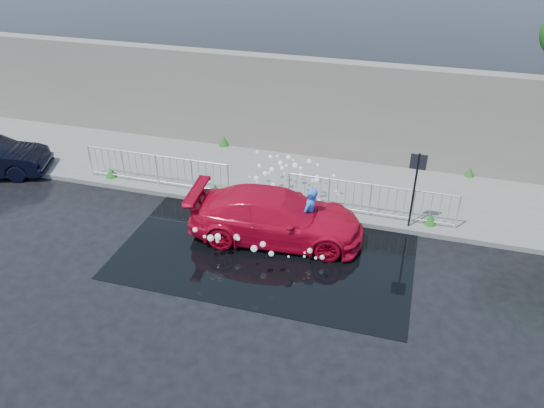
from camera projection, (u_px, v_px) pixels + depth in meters
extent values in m
plane|color=black|center=(239.00, 268.00, 14.09)|extent=(90.00, 90.00, 0.00)
cube|color=#63625E|center=(287.00, 180.00, 18.16)|extent=(30.00, 4.00, 0.15)
cube|color=#63625E|center=(270.00, 209.00, 16.51)|extent=(30.00, 0.25, 0.16)
cube|color=#6D6A5C|center=(303.00, 107.00, 19.03)|extent=(30.00, 0.60, 3.50)
cube|color=black|center=(267.00, 250.00, 14.79)|extent=(8.00, 5.00, 0.01)
cylinder|color=black|center=(413.00, 194.00, 14.99)|extent=(0.06, 0.06, 2.50)
cube|color=black|center=(418.00, 162.00, 14.47)|extent=(0.45, 0.04, 0.45)
cylinder|color=silver|center=(90.00, 160.00, 18.04)|extent=(0.05, 0.05, 1.10)
cylinder|color=silver|center=(228.00, 180.00, 16.84)|extent=(0.05, 0.05, 1.10)
cylinder|color=silver|center=(155.00, 155.00, 17.17)|extent=(5.00, 0.04, 0.04)
cylinder|color=silver|center=(158.00, 181.00, 17.66)|extent=(5.00, 0.04, 0.04)
cylinder|color=silver|center=(289.00, 188.00, 16.36)|extent=(0.05, 0.05, 1.10)
cylinder|color=silver|center=(458.00, 212.00, 15.16)|extent=(0.05, 0.05, 1.10)
cylinder|color=silver|center=(372.00, 185.00, 15.50)|extent=(5.00, 0.04, 0.04)
cylinder|color=silver|center=(369.00, 212.00, 15.99)|extent=(5.00, 0.04, 0.04)
cone|color=#134813|center=(111.00, 172.00, 18.12)|extent=(0.40, 0.40, 0.33)
cone|color=#134813|center=(215.00, 188.00, 17.22)|extent=(0.36, 0.36, 0.28)
cone|color=#134813|center=(311.00, 201.00, 16.43)|extent=(0.44, 0.44, 0.36)
cone|color=#134813|center=(431.00, 219.00, 15.56)|extent=(0.38, 0.38, 0.36)
cone|color=#134813|center=(224.00, 140.00, 20.31)|extent=(0.42, 0.42, 0.39)
cone|color=#134813|center=(470.00, 172.00, 18.17)|extent=(0.34, 0.34, 0.30)
sphere|color=white|center=(259.00, 166.00, 17.36)|extent=(0.13, 0.13, 0.13)
sphere|color=white|center=(257.00, 182.00, 16.79)|extent=(0.06, 0.06, 0.06)
sphere|color=white|center=(257.00, 152.00, 17.66)|extent=(0.11, 0.11, 0.11)
sphere|color=white|center=(237.00, 186.00, 16.91)|extent=(0.11, 0.11, 0.11)
sphere|color=white|center=(287.00, 165.00, 17.29)|extent=(0.10, 0.10, 0.10)
sphere|color=white|center=(233.00, 192.00, 16.54)|extent=(0.11, 0.11, 0.11)
sphere|color=white|center=(280.00, 163.00, 17.36)|extent=(0.16, 0.16, 0.16)
sphere|color=white|center=(273.00, 185.00, 16.77)|extent=(0.13, 0.13, 0.13)
sphere|color=white|center=(265.00, 173.00, 17.03)|extent=(0.15, 0.15, 0.15)
sphere|color=white|center=(282.00, 168.00, 16.93)|extent=(0.14, 0.14, 0.14)
sphere|color=white|center=(271.00, 157.00, 17.42)|extent=(0.13, 0.13, 0.13)
sphere|color=white|center=(300.00, 175.00, 16.84)|extent=(0.13, 0.13, 0.13)
sphere|color=white|center=(336.00, 191.00, 16.21)|extent=(0.11, 0.11, 0.11)
sphere|color=white|center=(250.00, 177.00, 16.87)|extent=(0.07, 0.07, 0.07)
sphere|color=white|center=(338.00, 194.00, 16.12)|extent=(0.08, 0.08, 0.08)
sphere|color=white|center=(266.00, 191.00, 16.52)|extent=(0.06, 0.06, 0.06)
sphere|color=white|center=(284.00, 174.00, 16.96)|extent=(0.07, 0.07, 0.07)
sphere|color=white|center=(301.00, 168.00, 17.05)|extent=(0.10, 0.10, 0.10)
sphere|color=white|center=(318.00, 165.00, 17.12)|extent=(0.10, 0.10, 0.10)
sphere|color=white|center=(269.00, 173.00, 16.84)|extent=(0.09, 0.09, 0.09)
sphere|color=white|center=(277.00, 156.00, 17.45)|extent=(0.09, 0.09, 0.09)
sphere|color=white|center=(247.00, 203.00, 16.48)|extent=(0.09, 0.09, 0.09)
sphere|color=white|center=(268.00, 213.00, 16.20)|extent=(0.09, 0.09, 0.09)
sphere|color=white|center=(319.00, 200.00, 16.16)|extent=(0.10, 0.10, 0.10)
sphere|color=white|center=(312.00, 217.00, 15.82)|extent=(0.17, 0.17, 0.17)
sphere|color=white|center=(309.00, 161.00, 17.19)|extent=(0.15, 0.15, 0.15)
sphere|color=white|center=(334.00, 176.00, 16.57)|extent=(0.11, 0.11, 0.11)
sphere|color=white|center=(288.00, 157.00, 17.70)|extent=(0.17, 0.17, 0.17)
sphere|color=white|center=(303.00, 209.00, 15.87)|extent=(0.11, 0.11, 0.11)
sphere|color=white|center=(343.00, 209.00, 15.76)|extent=(0.14, 0.14, 0.14)
sphere|color=white|center=(309.00, 209.00, 15.89)|extent=(0.11, 0.11, 0.11)
sphere|color=white|center=(310.00, 204.00, 16.09)|extent=(0.10, 0.10, 0.10)
sphere|color=white|center=(317.00, 180.00, 16.48)|extent=(0.14, 0.14, 0.14)
sphere|color=white|center=(272.00, 169.00, 17.05)|extent=(0.17, 0.17, 0.17)
sphere|color=white|center=(249.00, 186.00, 16.68)|extent=(0.14, 0.14, 0.14)
sphere|color=white|center=(256.00, 178.00, 16.88)|extent=(0.16, 0.16, 0.16)
sphere|color=white|center=(295.00, 165.00, 17.14)|extent=(0.18, 0.18, 0.18)
sphere|color=white|center=(300.00, 217.00, 15.83)|extent=(0.07, 0.07, 0.07)
sphere|color=white|center=(265.00, 212.00, 15.93)|extent=(0.17, 0.17, 0.17)
sphere|color=white|center=(317.00, 177.00, 16.67)|extent=(0.11, 0.11, 0.11)
sphere|color=white|center=(269.00, 198.00, 16.35)|extent=(0.11, 0.11, 0.11)
sphere|color=white|center=(330.00, 215.00, 15.69)|extent=(0.07, 0.07, 0.07)
sphere|color=white|center=(313.00, 215.00, 15.82)|extent=(0.13, 0.13, 0.13)
sphere|color=white|center=(313.00, 180.00, 16.47)|extent=(0.14, 0.14, 0.14)
sphere|color=white|center=(315.00, 177.00, 16.75)|extent=(0.09, 0.09, 0.09)
sphere|color=white|center=(260.00, 191.00, 16.66)|extent=(0.06, 0.06, 0.06)
sphere|color=white|center=(293.00, 160.00, 17.34)|extent=(0.08, 0.08, 0.08)
sphere|color=white|center=(236.00, 203.00, 16.27)|extent=(0.06, 0.06, 0.06)
sphere|color=white|center=(264.00, 243.00, 14.45)|extent=(0.12, 0.12, 0.12)
sphere|color=white|center=(271.00, 254.00, 13.43)|extent=(0.14, 0.14, 0.14)
sphere|color=white|center=(322.00, 257.00, 14.07)|extent=(0.13, 0.13, 0.13)
sphere|color=white|center=(269.00, 244.00, 14.50)|extent=(0.11, 0.11, 0.11)
sphere|color=white|center=(218.00, 238.00, 14.13)|extent=(0.16, 0.16, 0.16)
sphere|color=white|center=(217.00, 241.00, 14.40)|extent=(0.09, 0.09, 0.09)
sphere|color=white|center=(210.00, 238.00, 14.11)|extent=(0.18, 0.18, 0.18)
sphere|color=white|center=(304.00, 256.00, 12.84)|extent=(0.06, 0.06, 0.06)
sphere|color=white|center=(238.00, 239.00, 13.34)|extent=(0.10, 0.10, 0.10)
sphere|color=white|center=(218.00, 236.00, 14.06)|extent=(0.16, 0.16, 0.16)
sphere|color=white|center=(263.00, 244.00, 14.08)|extent=(0.16, 0.16, 0.16)
sphere|color=white|center=(316.00, 258.00, 13.12)|extent=(0.07, 0.07, 0.07)
sphere|color=white|center=(195.00, 230.00, 13.73)|extent=(0.13, 0.13, 0.13)
sphere|color=white|center=(254.00, 249.00, 13.21)|extent=(0.17, 0.17, 0.17)
sphere|color=white|center=(237.00, 237.00, 14.43)|extent=(0.18, 0.18, 0.18)
sphere|color=white|center=(310.00, 251.00, 14.10)|extent=(0.14, 0.14, 0.14)
sphere|color=white|center=(305.00, 253.00, 13.92)|extent=(0.06, 0.06, 0.06)
sphere|color=white|center=(205.00, 237.00, 14.28)|extent=(0.09, 0.09, 0.09)
sphere|color=white|center=(288.00, 257.00, 14.09)|extent=(0.06, 0.06, 0.06)
imported|color=red|center=(276.00, 216.00, 14.95)|extent=(5.10, 2.48, 1.43)
imported|color=blue|center=(310.00, 215.00, 14.78)|extent=(0.55, 0.70, 1.68)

